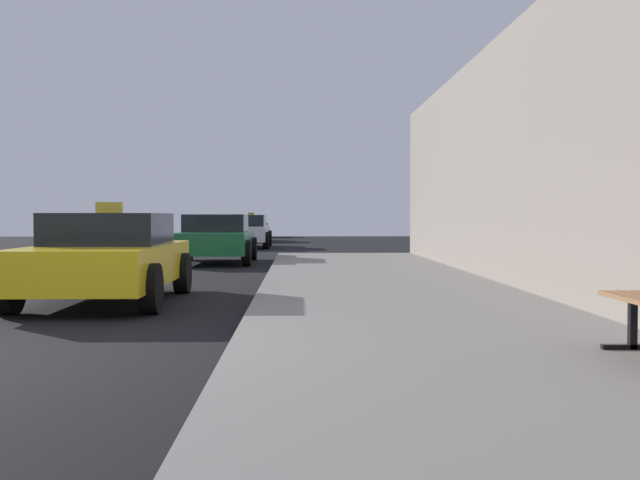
# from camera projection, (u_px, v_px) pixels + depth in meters

# --- Properties ---
(sidewalk) EXTENTS (4.00, 32.00, 0.15)m
(sidewalk) POSITION_uv_depth(u_px,v_px,m) (462.00, 350.00, 6.67)
(sidewalk) COLOR gray
(sidewalk) RESTS_ON ground_plane
(car_yellow) EXTENTS (1.98, 4.13, 1.43)m
(car_yellow) POSITION_uv_depth(u_px,v_px,m) (107.00, 257.00, 11.04)
(car_yellow) COLOR yellow
(car_yellow) RESTS_ON ground_plane
(car_green) EXTENTS (2.00, 4.03, 1.27)m
(car_green) POSITION_uv_depth(u_px,v_px,m) (216.00, 238.00, 20.26)
(car_green) COLOR #196638
(car_green) RESTS_ON ground_plane
(car_white) EXTENTS (2.02, 4.52, 1.27)m
(car_white) POSITION_uv_depth(u_px,v_px,m) (244.00, 231.00, 30.20)
(car_white) COLOR white
(car_white) RESTS_ON ground_plane
(car_blue) EXTENTS (2.06, 4.28, 1.27)m
(car_blue) POSITION_uv_depth(u_px,v_px,m) (246.00, 228.00, 37.67)
(car_blue) COLOR #233899
(car_blue) RESTS_ON ground_plane
(car_black) EXTENTS (2.07, 4.45, 1.43)m
(car_black) POSITION_uv_depth(u_px,v_px,m) (251.00, 226.00, 45.53)
(car_black) COLOR black
(car_black) RESTS_ON ground_plane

